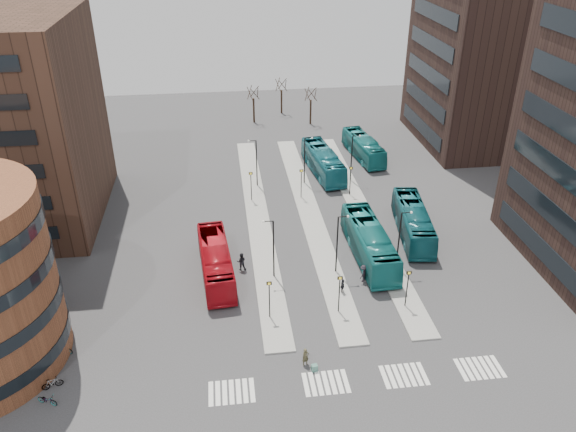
{
  "coord_description": "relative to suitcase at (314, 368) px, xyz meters",
  "views": [
    {
      "loc": [
        -7.67,
        -25.85,
        31.06
      ],
      "look_at": [
        -1.69,
        20.82,
        5.0
      ],
      "focal_mm": 35.0,
      "sensor_mm": 36.0,
      "label": 1
    }
  ],
  "objects": [
    {
      "name": "island_right",
      "position": [
        9.65,
        24.66,
        -0.21
      ],
      "size": [
        2.5,
        45.0,
        0.15
      ],
      "primitive_type": "cube",
      "color": "gray",
      "rests_on": "ground"
    },
    {
      "name": "red_bus",
      "position": [
        -7.18,
        13.71,
        1.3
      ],
      "size": [
        3.58,
        11.54,
        3.16
      ],
      "primitive_type": "imported",
      "rotation": [
        0.0,
        0.0,
        0.08
      ],
      "color": "#AE0D18",
      "rests_on": "ground"
    },
    {
      "name": "bare_trees",
      "position": [
        4.31,
        57.33,
        2.44
      ],
      "size": [
        10.97,
        8.14,
        5.9
      ],
      "color": "black",
      "rests_on": "ground"
    },
    {
      "name": "crosswalk_stripes",
      "position": [
        3.4,
        -1.34,
        -0.28
      ],
      "size": [
        22.35,
        2.4,
        0.01
      ],
      "color": "silver",
      "rests_on": "ground"
    },
    {
      "name": "ground",
      "position": [
        1.65,
        -5.34,
        -0.28
      ],
      "size": [
        160.0,
        160.0,
        0.0
      ],
      "primitive_type": "plane",
      "color": "#2F2F32",
      "rests_on": "ground"
    },
    {
      "name": "bicycle_near",
      "position": [
        -19.35,
        -0.81,
        0.14
      ],
      "size": [
        1.68,
        1.14,
        0.83
      ],
      "primitive_type": "imported",
      "rotation": [
        0.0,
        0.0,
        1.16
      ],
      "color": "gray",
      "rests_on": "ground"
    },
    {
      "name": "teal_bus_d",
      "position": [
        13.72,
        39.98,
        1.25
      ],
      "size": [
        3.92,
        11.24,
        3.07
      ],
      "primitive_type": "imported",
      "rotation": [
        0.0,
        0.0,
        0.12
      ],
      "color": "#166F71",
      "rests_on": "ground"
    },
    {
      "name": "commuter_b",
      "position": [
        4.17,
        9.33,
        0.47
      ],
      "size": [
        0.54,
        0.94,
        1.5
      ],
      "primitive_type": "imported",
      "rotation": [
        0.0,
        0.0,
        1.37
      ],
      "color": "black",
      "rests_on": "ground"
    },
    {
      "name": "commuter_c",
      "position": [
        6.51,
        10.96,
        0.58
      ],
      "size": [
        1.19,
        1.28,
        1.73
      ],
      "primitive_type": "imported",
      "rotation": [
        0.0,
        0.0,
        4.05
      ],
      "color": "black",
      "rests_on": "ground"
    },
    {
      "name": "sign_poles",
      "position": [
        3.25,
        17.66,
        2.13
      ],
      "size": [
        12.45,
        22.12,
        3.65
      ],
      "color": "black",
      "rests_on": "ground"
    },
    {
      "name": "bicycle_far",
      "position": [
        -19.35,
        4.49,
        0.13
      ],
      "size": [
        1.66,
        1.13,
        0.83
      ],
      "primitive_type": "imported",
      "rotation": [
        0.0,
        0.0,
        1.16
      ],
      "color": "gray",
      "rests_on": "ground"
    },
    {
      "name": "island_mid",
      "position": [
        3.65,
        24.66,
        -0.21
      ],
      "size": [
        2.5,
        45.0,
        0.15
      ],
      "primitive_type": "cube",
      "color": "gray",
      "rests_on": "ground"
    },
    {
      "name": "island_left",
      "position": [
        -2.35,
        24.66,
        -0.21
      ],
      "size": [
        2.5,
        45.0,
        0.15
      ],
      "primitive_type": "cube",
      "color": "gray",
      "rests_on": "ground"
    },
    {
      "name": "traveller",
      "position": [
        -0.58,
        0.74,
        0.49
      ],
      "size": [
        0.65,
        0.53,
        1.54
      ],
      "primitive_type": "imported",
      "rotation": [
        0.0,
        0.0,
        0.33
      ],
      "color": "#433E28",
      "rests_on": "ground"
    },
    {
      "name": "tower_far",
      "position": [
        33.62,
        44.66,
        14.72
      ],
      "size": [
        20.12,
        20.0,
        30.0
      ],
      "color": "black",
      "rests_on": "ground"
    },
    {
      "name": "bicycle_mid",
      "position": [
        -19.35,
        0.73,
        0.17
      ],
      "size": [
        1.58,
        0.91,
        0.91
      ],
      "primitive_type": "imported",
      "rotation": [
        0.0,
        0.0,
        1.91
      ],
      "color": "gray",
      "rests_on": "ground"
    },
    {
      "name": "commuter_a",
      "position": [
        -4.74,
        14.32,
        0.65
      ],
      "size": [
        0.95,
        0.77,
        1.86
      ],
      "primitive_type": "imported",
      "rotation": [
        0.0,
        0.0,
        3.06
      ],
      "color": "black",
      "rests_on": "ground"
    },
    {
      "name": "suitcase",
      "position": [
        0.0,
        0.0,
        0.0
      ],
      "size": [
        0.5,
        0.42,
        0.56
      ],
      "primitive_type": "cube",
      "rotation": [
        0.0,
        0.0,
        0.16
      ],
      "color": "navy",
      "rests_on": "ground"
    },
    {
      "name": "teal_bus_a",
      "position": [
        8.04,
        14.9,
        1.45
      ],
      "size": [
        3.16,
        12.51,
        3.47
      ],
      "primitive_type": "imported",
      "rotation": [
        0.0,
        0.0,
        0.02
      ],
      "color": "#166D6E",
      "rests_on": "ground"
    },
    {
      "name": "teal_bus_b",
      "position": [
        7.16,
        35.5,
        1.38
      ],
      "size": [
        4.13,
        12.19,
        3.33
      ],
      "primitive_type": "imported",
      "rotation": [
        0.0,
        0.0,
        0.11
      ],
      "color": "#166571",
      "rests_on": "ground"
    },
    {
      "name": "teal_bus_c",
      "position": [
        13.8,
        18.63,
        1.35
      ],
      "size": [
        4.33,
        11.98,
        3.26
      ],
      "primitive_type": "imported",
      "rotation": [
        0.0,
        0.0,
        -0.14
      ],
      "color": "#13565F",
      "rests_on": "ground"
    },
    {
      "name": "lamp_posts",
      "position": [
        4.28,
        22.66,
        3.3
      ],
      "size": [
        14.04,
        20.24,
        6.12
      ],
      "color": "black",
      "rests_on": "ground"
    }
  ]
}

